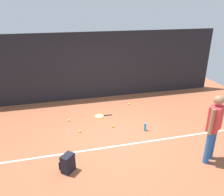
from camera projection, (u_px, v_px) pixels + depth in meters
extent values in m
plane|color=#9E5638|center=(115.00, 135.00, 6.64)|extent=(12.00, 12.00, 0.00)
cube|color=black|center=(96.00, 66.00, 8.83)|extent=(10.00, 0.10, 2.60)
cube|color=white|center=(121.00, 145.00, 6.13)|extent=(9.00, 0.05, 0.00)
cylinder|color=#2659A5|center=(212.00, 143.00, 5.48)|extent=(0.14, 0.14, 0.85)
cylinder|color=#2659A5|center=(208.00, 147.00, 5.32)|extent=(0.14, 0.14, 0.85)
cube|color=red|center=(215.00, 118.00, 5.12)|extent=(0.45, 0.40, 0.60)
sphere|color=#9E704C|center=(219.00, 100.00, 4.96)|extent=(0.22, 0.22, 0.22)
cylinder|color=#9E704C|center=(219.00, 115.00, 5.28)|extent=(0.09, 0.09, 0.62)
cylinder|color=#9E704C|center=(212.00, 122.00, 4.98)|extent=(0.09, 0.09, 0.62)
cylinder|color=black|center=(108.00, 115.00, 7.77)|extent=(0.30, 0.05, 0.03)
torus|color=gold|center=(99.00, 116.00, 7.72)|extent=(0.34, 0.34, 0.02)
cylinder|color=#B2B2B2|center=(99.00, 116.00, 7.72)|extent=(0.29, 0.29, 0.00)
cube|color=black|center=(68.00, 163.00, 5.11)|extent=(0.35, 0.36, 0.44)
cube|color=black|center=(63.00, 164.00, 5.20)|extent=(0.21, 0.22, 0.20)
sphere|color=#CCE033|center=(69.00, 120.00, 7.39)|extent=(0.07, 0.07, 0.07)
sphere|color=#CCE033|center=(80.00, 131.00, 6.75)|extent=(0.07, 0.07, 0.07)
sphere|color=#CCE033|center=(113.00, 126.00, 7.03)|extent=(0.07, 0.07, 0.07)
sphere|color=#CCE033|center=(129.00, 104.00, 8.60)|extent=(0.07, 0.07, 0.07)
cylinder|color=#268CD8|center=(145.00, 127.00, 6.81)|extent=(0.07, 0.07, 0.24)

